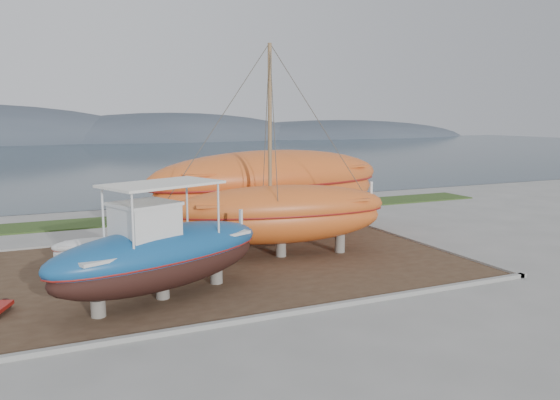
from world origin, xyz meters
name	(u,v)px	position (x,y,z in m)	size (l,w,h in m)	color
ground	(276,293)	(0.00, 0.00, 0.00)	(140.00, 140.00, 0.00)	gray
dirt_patch	(237,264)	(0.00, 4.00, 0.03)	(18.00, 12.00, 0.06)	#422D1E
curb_frame	(237,263)	(0.00, 4.00, 0.07)	(18.60, 12.60, 0.15)	gray
grass_strip	(172,217)	(0.00, 15.50, 0.04)	(44.00, 3.00, 0.08)	#284219
sea	(88,157)	(0.00, 70.00, 0.00)	(260.00, 100.00, 0.04)	#1C2E39
mountain_ridge	(67,142)	(0.00, 125.00, 0.00)	(200.00, 36.00, 20.00)	#333D49
blue_caique	(161,242)	(-3.70, 0.86, 1.97)	(7.93, 2.48, 3.82)	#164F8A
white_dinghy	(101,253)	(-5.12, 5.72, 0.63)	(3.77, 1.41, 1.13)	silver
orange_sailboat	(281,153)	(2.08, 4.25, 4.48)	(9.36, 2.76, 8.84)	#CC581F
orange_bare_hull	(271,195)	(3.33, 8.20, 2.14)	(12.71, 3.81, 4.17)	#CC581F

